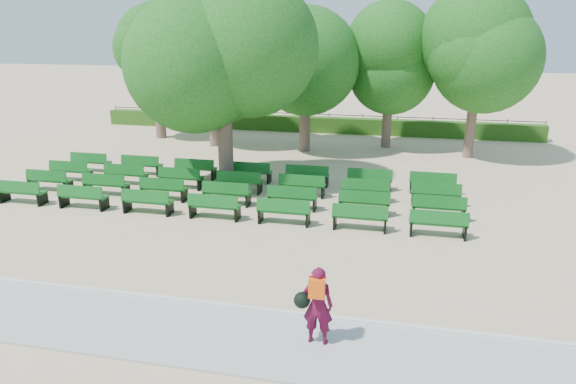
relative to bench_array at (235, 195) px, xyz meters
The scene contains 9 objects.
ground 1.40m from the bench_array, 60.69° to the right, with size 120.00×120.00×0.00m, color tan.
paving 8.65m from the bench_array, 85.45° to the right, with size 30.00×2.20×0.06m, color #A9A8A5.
curb 7.50m from the bench_array, 84.76° to the right, with size 30.00×0.12×0.10m, color silver.
hedge 12.80m from the bench_array, 86.93° to the left, with size 26.00×0.70×0.90m, color #295415.
fence 13.20m from the bench_array, 87.02° to the left, with size 26.00×0.10×1.02m, color black, non-canonical shape.
tree_line 8.81m from the bench_array, 85.53° to the left, with size 21.80×6.80×7.04m, color #1E5F1A, non-canonical shape.
bench_array is the anchor object (origin of this frame).
tree_among 5.07m from the bench_array, 119.61° to the left, with size 5.01×5.01×7.23m.
person 9.53m from the bench_array, 62.35° to the right, with size 0.77×0.46×1.63m.
Camera 1 is at (5.04, -15.90, 6.06)m, focal length 32.00 mm.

